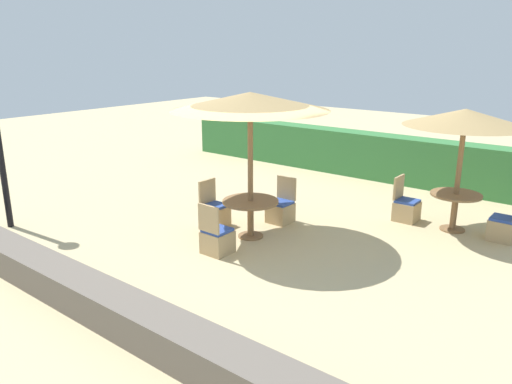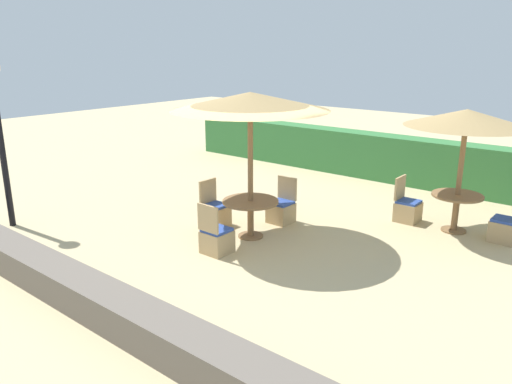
{
  "view_description": "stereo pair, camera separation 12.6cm",
  "coord_description": "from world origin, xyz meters",
  "px_view_note": "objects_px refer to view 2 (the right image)",
  "views": [
    {
      "loc": [
        5.53,
        -6.39,
        3.51
      ],
      "look_at": [
        0.0,
        0.6,
        0.9
      ],
      "focal_mm": 35.0,
      "sensor_mm": 36.0,
      "label": 1
    },
    {
      "loc": [
        5.63,
        -6.31,
        3.51
      ],
      "look_at": [
        0.0,
        0.6,
        0.9
      ],
      "focal_mm": 35.0,
      "sensor_mm": 36.0,
      "label": 2
    }
  ],
  "objects_px": {
    "parasol_back_right": "(467,119)",
    "patio_chair_back_right_east": "(505,228)",
    "patio_chair_center_west": "(215,213)",
    "patio_chair_center_south": "(216,239)",
    "round_table_back_right": "(457,203)",
    "parasol_center": "(250,102)",
    "patio_chair_center_north": "(281,210)",
    "patio_chair_back_right_west": "(407,209)",
    "round_table_center": "(251,208)"
  },
  "relations": [
    {
      "from": "parasol_back_right",
      "to": "patio_chair_back_right_east",
      "type": "height_order",
      "value": "parasol_back_right"
    },
    {
      "from": "patio_chair_center_west",
      "to": "parasol_back_right",
      "type": "xyz_separation_m",
      "value": [
        3.88,
        2.74,
        1.96
      ]
    },
    {
      "from": "patio_chair_center_south",
      "to": "round_table_back_right",
      "type": "relative_size",
      "value": 0.96
    },
    {
      "from": "patio_chair_center_west",
      "to": "round_table_back_right",
      "type": "relative_size",
      "value": 0.96
    },
    {
      "from": "parasol_center",
      "to": "patio_chair_center_north",
      "type": "xyz_separation_m",
      "value": [
        -0.04,
        1.04,
        -2.3
      ]
    },
    {
      "from": "patio_chair_back_right_west",
      "to": "patio_chair_center_west",
      "type": "bearing_deg",
      "value": -47.2
    },
    {
      "from": "patio_chair_center_south",
      "to": "patio_chair_center_north",
      "type": "height_order",
      "value": "same"
    },
    {
      "from": "patio_chair_back_right_east",
      "to": "round_table_center",
      "type": "bearing_deg",
      "value": 126.2
    },
    {
      "from": "parasol_center",
      "to": "patio_chair_center_south",
      "type": "distance_m",
      "value": 2.5
    },
    {
      "from": "patio_chair_center_south",
      "to": "parasol_back_right",
      "type": "distance_m",
      "value": 5.12
    },
    {
      "from": "patio_chair_back_right_east",
      "to": "patio_chair_center_west",
      "type": "bearing_deg",
      "value": 119.97
    },
    {
      "from": "patio_chair_center_south",
      "to": "parasol_back_right",
      "type": "height_order",
      "value": "parasol_back_right"
    },
    {
      "from": "patio_chair_center_west",
      "to": "round_table_back_right",
      "type": "distance_m",
      "value": 4.76
    },
    {
      "from": "round_table_center",
      "to": "patio_chair_center_south",
      "type": "distance_m",
      "value": 1.03
    },
    {
      "from": "parasol_center",
      "to": "round_table_center",
      "type": "relative_size",
      "value": 2.71
    },
    {
      "from": "round_table_center",
      "to": "patio_chair_center_north",
      "type": "relative_size",
      "value": 1.14
    },
    {
      "from": "patio_chair_center_north",
      "to": "round_table_back_right",
      "type": "bearing_deg",
      "value": -149.62
    },
    {
      "from": "patio_chair_center_south",
      "to": "round_table_back_right",
      "type": "xyz_separation_m",
      "value": [
        2.88,
        3.75,
        0.31
      ]
    },
    {
      "from": "parasol_back_right",
      "to": "parasol_center",
      "type": "bearing_deg",
      "value": -136.44
    },
    {
      "from": "patio_chair_center_north",
      "to": "parasol_back_right",
      "type": "height_order",
      "value": "parasol_back_right"
    },
    {
      "from": "parasol_back_right",
      "to": "patio_chair_back_right_east",
      "type": "bearing_deg",
      "value": 1.68
    },
    {
      "from": "round_table_center",
      "to": "patio_chair_center_south",
      "type": "relative_size",
      "value": 1.14
    },
    {
      "from": "patio_chair_center_north",
      "to": "parasol_back_right",
      "type": "relative_size",
      "value": 0.39
    },
    {
      "from": "patio_chair_center_north",
      "to": "patio_chair_center_west",
      "type": "relative_size",
      "value": 1.0
    },
    {
      "from": "patio_chair_center_south",
      "to": "patio_chair_back_right_west",
      "type": "bearing_deg",
      "value": 62.69
    },
    {
      "from": "round_table_center",
      "to": "parasol_back_right",
      "type": "height_order",
      "value": "parasol_back_right"
    },
    {
      "from": "parasol_center",
      "to": "patio_chair_center_north",
      "type": "height_order",
      "value": "parasol_center"
    },
    {
      "from": "parasol_center",
      "to": "round_table_back_right",
      "type": "xyz_separation_m",
      "value": [
        2.92,
        2.77,
        -1.99
      ]
    },
    {
      "from": "patio_chair_center_north",
      "to": "round_table_back_right",
      "type": "relative_size",
      "value": 0.96
    },
    {
      "from": "parasol_center",
      "to": "patio_chair_back_right_east",
      "type": "height_order",
      "value": "parasol_center"
    },
    {
      "from": "round_table_center",
      "to": "parasol_back_right",
      "type": "xyz_separation_m",
      "value": [
        2.92,
        2.77,
        1.65
      ]
    },
    {
      "from": "parasol_back_right",
      "to": "round_table_back_right",
      "type": "relative_size",
      "value": 2.48
    },
    {
      "from": "patio_chair_center_west",
      "to": "patio_chair_back_right_west",
      "type": "bearing_deg",
      "value": 132.8
    },
    {
      "from": "patio_chair_center_south",
      "to": "patio_chair_center_north",
      "type": "bearing_deg",
      "value": 91.98
    },
    {
      "from": "patio_chair_back_right_west",
      "to": "parasol_back_right",
      "type": "bearing_deg",
      "value": 91.94
    },
    {
      "from": "parasol_center",
      "to": "patio_chair_center_south",
      "type": "height_order",
      "value": "parasol_center"
    },
    {
      "from": "round_table_center",
      "to": "patio_chair_center_south",
      "type": "xyz_separation_m",
      "value": [
        0.03,
        -0.98,
        -0.31
      ]
    },
    {
      "from": "round_table_center",
      "to": "patio_chair_back_right_east",
      "type": "bearing_deg",
      "value": 36.2
    },
    {
      "from": "parasol_center",
      "to": "patio_chair_center_south",
      "type": "relative_size",
      "value": 3.08
    },
    {
      "from": "round_table_center",
      "to": "patio_chair_center_west",
      "type": "distance_m",
      "value": 1.02
    },
    {
      "from": "patio_chair_center_west",
      "to": "patio_chair_back_right_east",
      "type": "distance_m",
      "value": 5.53
    },
    {
      "from": "parasol_center",
      "to": "round_table_center",
      "type": "bearing_deg",
      "value": 0.0
    },
    {
      "from": "patio_chair_back_right_west",
      "to": "patio_chair_center_north",
      "type": "bearing_deg",
      "value": -49.52
    },
    {
      "from": "patio_chair_back_right_west",
      "to": "patio_chair_center_south",
      "type": "bearing_deg",
      "value": -27.31
    },
    {
      "from": "parasol_center",
      "to": "patio_chair_center_west",
      "type": "distance_m",
      "value": 2.5
    },
    {
      "from": "parasol_center",
      "to": "patio_chair_center_north",
      "type": "bearing_deg",
      "value": 92.11
    },
    {
      "from": "patio_chair_center_north",
      "to": "parasol_back_right",
      "type": "bearing_deg",
      "value": -149.62
    },
    {
      "from": "patio_chair_center_north",
      "to": "parasol_back_right",
      "type": "distance_m",
      "value": 3.95
    },
    {
      "from": "parasol_center",
      "to": "round_table_back_right",
      "type": "bearing_deg",
      "value": 43.56
    },
    {
      "from": "patio_chair_back_right_east",
      "to": "patio_chair_back_right_west",
      "type": "distance_m",
      "value": 1.87
    }
  ]
}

